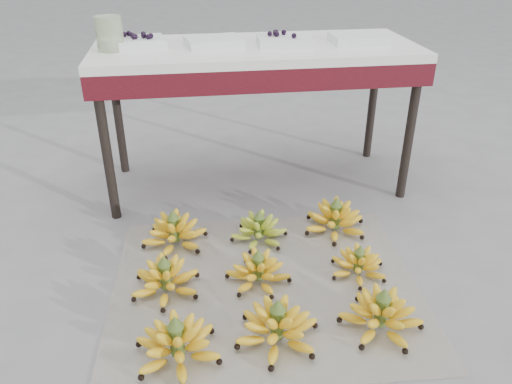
{
  "coord_description": "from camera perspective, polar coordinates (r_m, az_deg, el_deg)",
  "views": [
    {
      "loc": [
        -0.35,
        -1.62,
        1.33
      ],
      "look_at": [
        -0.06,
        0.33,
        0.27
      ],
      "focal_mm": 35.0,
      "sensor_mm": 36.0,
      "label": 1
    }
  ],
  "objects": [
    {
      "name": "ground",
      "position": [
        2.12,
        2.98,
        -10.41
      ],
      "size": [
        60.0,
        60.0,
        0.0
      ],
      "primitive_type": "plane",
      "color": "slate",
      "rests_on": "ground"
    },
    {
      "name": "vendor_table",
      "position": [
        2.65,
        0.0,
        14.57
      ],
      "size": [
        1.63,
        0.65,
        0.78
      ],
      "color": "black",
      "rests_on": "ground"
    },
    {
      "name": "bunch_front_right",
      "position": [
        1.93,
        14.11,
        -13.45
      ],
      "size": [
        0.39,
        0.39,
        0.18
      ],
      "rotation": [
        0.0,
        0.0,
        0.39
      ],
      "color": "yellow",
      "rests_on": "newspaper_mat"
    },
    {
      "name": "bunch_back_right",
      "position": [
        2.43,
        9.02,
        -3.12
      ],
      "size": [
        0.35,
        0.35,
        0.19
      ],
      "rotation": [
        0.0,
        0.0,
        -0.17
      ],
      "color": "yellow",
      "rests_on": "newspaper_mat"
    },
    {
      "name": "bunch_front_left",
      "position": [
        1.79,
        -8.99,
        -16.77
      ],
      "size": [
        0.4,
        0.4,
        0.19
      ],
      "rotation": [
        0.0,
        0.0,
        0.43
      ],
      "color": "yellow",
      "rests_on": "newspaper_mat"
    },
    {
      "name": "bunch_mid_right",
      "position": [
        2.17,
        11.63,
        -8.1
      ],
      "size": [
        0.25,
        0.25,
        0.15
      ],
      "rotation": [
        0.0,
        0.0,
        0.03
      ],
      "color": "yellow",
      "rests_on": "newspaper_mat"
    },
    {
      "name": "tray_left",
      "position": [
        2.59,
        -4.84,
        16.72
      ],
      "size": [
        0.3,
        0.24,
        0.04
      ],
      "color": "silver",
      "rests_on": "vendor_table"
    },
    {
      "name": "tray_far_right",
      "position": [
        2.71,
        11.65,
        16.8
      ],
      "size": [
        0.28,
        0.2,
        0.04
      ],
      "color": "silver",
      "rests_on": "vendor_table"
    },
    {
      "name": "bunch_front_center",
      "position": [
        1.83,
        2.45,
        -15.14
      ],
      "size": [
        0.33,
        0.33,
        0.19
      ],
      "rotation": [
        0.0,
        0.0,
        -0.09
      ],
      "color": "yellow",
      "rests_on": "newspaper_mat"
    },
    {
      "name": "bunch_back_left",
      "position": [
        2.34,
        -9.3,
        -4.6
      ],
      "size": [
        0.33,
        0.33,
        0.18
      ],
      "rotation": [
        0.0,
        0.0,
        -0.1
      ],
      "color": "yellow",
      "rests_on": "newspaper_mat"
    },
    {
      "name": "tray_far_left",
      "position": [
        2.64,
        -13.45,
        16.34
      ],
      "size": [
        0.3,
        0.24,
        0.07
      ],
      "color": "silver",
      "rests_on": "vendor_table"
    },
    {
      "name": "tray_right",
      "position": [
        2.61,
        3.26,
        16.88
      ],
      "size": [
        0.28,
        0.2,
        0.07
      ],
      "color": "silver",
      "rests_on": "vendor_table"
    },
    {
      "name": "bunch_back_center",
      "position": [
        2.34,
        0.36,
        -4.38
      ],
      "size": [
        0.28,
        0.28,
        0.16
      ],
      "rotation": [
        0.0,
        0.0,
        0.05
      ],
      "color": "olive",
      "rests_on": "newspaper_mat"
    },
    {
      "name": "newspaper_mat",
      "position": [
        2.1,
        1.08,
        -10.76
      ],
      "size": [
        1.3,
        1.11,
        0.01
      ],
      "primitive_type": "cube",
      "rotation": [
        0.0,
        0.0,
        -0.05
      ],
      "color": "silver",
      "rests_on": "ground"
    },
    {
      "name": "glass_jar",
      "position": [
        2.58,
        -16.4,
        16.98
      ],
      "size": [
        0.15,
        0.15,
        0.16
      ],
      "primitive_type": "cylinder",
      "rotation": [
        0.0,
        0.0,
        0.21
      ],
      "color": "#DEF2C0",
      "rests_on": "vendor_table"
    },
    {
      "name": "bunch_mid_center",
      "position": [
        2.08,
        0.24,
        -9.03
      ],
      "size": [
        0.35,
        0.35,
        0.16
      ],
      "rotation": [
        0.0,
        0.0,
        -0.44
      ],
      "color": "yellow",
      "rests_on": "newspaper_mat"
    },
    {
      "name": "bunch_mid_left",
      "position": [
        2.07,
        -10.29,
        -9.77
      ],
      "size": [
        0.36,
        0.36,
        0.17
      ],
      "rotation": [
        0.0,
        0.0,
        0.34
      ],
      "color": "yellow",
      "rests_on": "newspaper_mat"
    }
  ]
}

